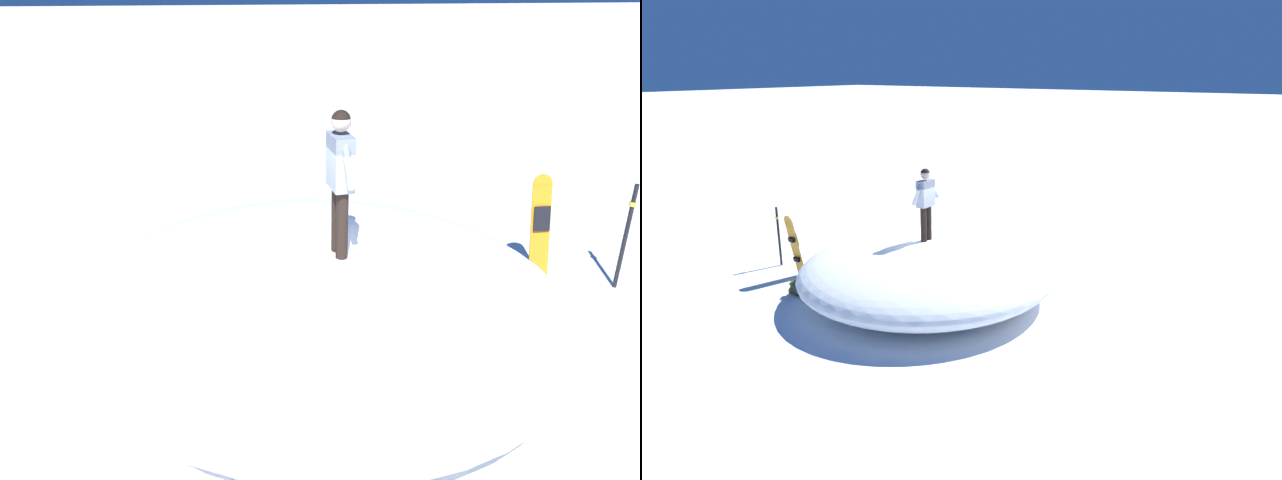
{
  "view_description": "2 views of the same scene",
  "coord_description": "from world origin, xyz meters",
  "views": [
    {
      "loc": [
        5.75,
        -1.66,
        4.17
      ],
      "look_at": [
        -0.7,
        -0.48,
        1.3
      ],
      "focal_mm": 33.17,
      "sensor_mm": 36.0,
      "label": 1
    },
    {
      "loc": [
        -10.35,
        -8.21,
        5.1
      ],
      "look_at": [
        -0.02,
        -1.09,
        1.31
      ],
      "focal_mm": 32.19,
      "sensor_mm": 36.0,
      "label": 2
    }
  ],
  "objects": [
    {
      "name": "snowboarder_standing",
      "position": [
        -0.36,
        -0.32,
        2.26
      ],
      "size": [
        1.01,
        0.24,
        1.67
      ],
      "color": "black",
      "rests_on": "snow_mound"
    },
    {
      "name": "backpack_near",
      "position": [
        -2.29,
        1.99,
        0.18
      ],
      "size": [
        0.49,
        0.6,
        0.35
      ],
      "color": "#383D23",
      "rests_on": "ground"
    },
    {
      "name": "trail_marker_pole",
      "position": [
        -1.12,
        4.06,
        0.85
      ],
      "size": [
        0.1,
        0.1,
        1.6
      ],
      "color": "black",
      "rests_on": "ground"
    },
    {
      "name": "ground",
      "position": [
        0.0,
        0.0,
        0.0
      ],
      "size": [
        240.0,
        240.0,
        0.0
      ],
      "primitive_type": "plane",
      "color": "white"
    },
    {
      "name": "backpack_far",
      "position": [
        -0.51,
        2.48,
        0.24
      ],
      "size": [
        0.52,
        0.69,
        0.47
      ],
      "color": "maroon",
      "rests_on": "ground"
    },
    {
      "name": "snow_mound",
      "position": [
        -0.55,
        -0.5,
        0.63
      ],
      "size": [
        8.02,
        7.9,
        1.26
      ],
      "primitive_type": "ellipsoid",
      "rotation": [
        0.0,
        0.0,
        2.01
      ],
      "color": "white",
      "rests_on": "ground"
    },
    {
      "name": "snowboard_primary_upright",
      "position": [
        -1.52,
        2.95,
        0.85
      ],
      "size": [
        0.34,
        0.31,
        1.65
      ],
      "color": "orange",
      "rests_on": "ground"
    }
  ]
}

